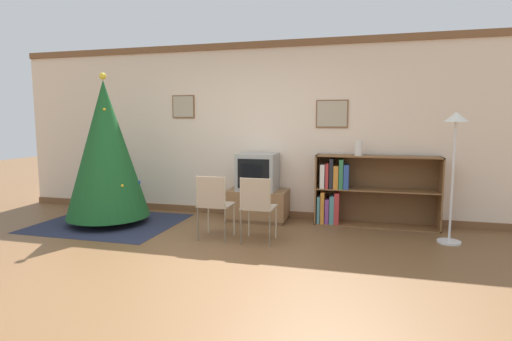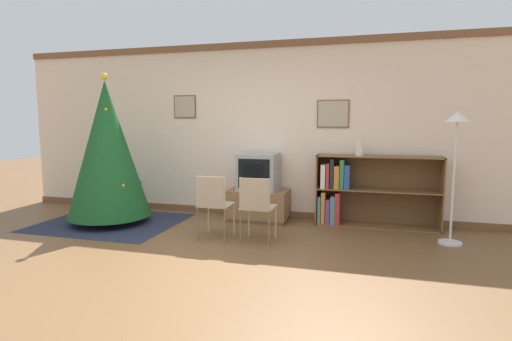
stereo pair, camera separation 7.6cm
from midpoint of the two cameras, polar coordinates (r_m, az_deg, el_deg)
ground_plane at (r=4.25m, az=-9.54°, el=-13.54°), size 24.00×24.00×0.00m
wall_back at (r=6.30m, az=-0.56°, el=5.74°), size 8.26×0.11×2.70m
area_rug at (r=6.32m, az=-20.54°, el=-7.03°), size 1.98×1.66×0.01m
christmas_tree at (r=6.16m, az=-20.97°, el=2.80°), size 1.17×1.17×2.17m
tv_console at (r=6.06m, az=-0.11°, el=-4.93°), size 0.89×0.54×0.47m
television at (r=5.98m, az=-0.12°, el=-0.18°), size 0.57×0.52×0.55m
folding_chair_left at (r=5.05m, az=-6.50°, el=-4.63°), size 0.40×0.40×0.82m
folding_chair_right at (r=4.88m, az=-0.30°, el=-5.00°), size 0.40×0.40×0.82m
bookshelf at (r=5.92m, az=13.49°, el=-2.85°), size 1.70×0.36×1.01m
vase at (r=5.80m, az=14.09°, el=3.11°), size 0.11×0.11×0.21m
standing_lamp at (r=5.33m, az=26.16°, el=3.54°), size 0.28×0.28×1.60m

